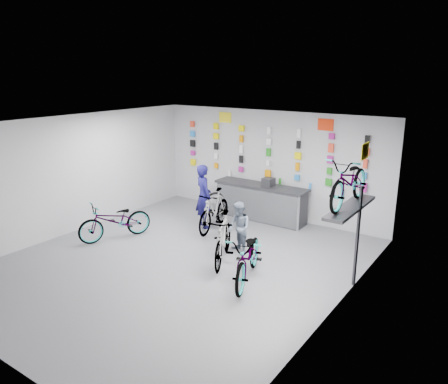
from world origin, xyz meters
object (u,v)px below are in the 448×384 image
Objects in this scene: bike_service at (214,210)px; clerk at (204,196)px; customer at (239,228)px; bike_left at (115,221)px; counter at (260,202)px; bike_center at (223,239)px; bike_right at (249,257)px.

clerk reaches higher than bike_service.
bike_service is 1.46× the size of customer.
customer is (2.98, 1.01, 0.12)m from bike_left.
bike_service is at bearing 72.63° from bike_left.
bike_service reaches higher than counter.
bike_service is at bearing 176.91° from customer.
bike_center reaches higher than counter.
customer is (0.02, 0.60, 0.06)m from bike_center.
customer is at bearing 111.18° from bike_right.
bike_left is 1.08× the size of clerk.
bike_left is at bearing 87.18° from clerk.
clerk is at bearing -123.74° from counter.
customer reaches higher than bike_left.
bike_center is 0.93× the size of bike_right.
bike_right is at bearing -18.17° from customer.
bike_left is 2.36m from clerk.
counter is at bearing 57.27° from bike_service.
bike_service is 0.48m from clerk.
customer is at bearing -179.07° from clerk.
bike_right is 1.09× the size of bike_service.
bike_left is at bearing -130.24° from customer.
bike_center is at bearing 167.51° from clerk.
counter is 4.00m from bike_left.
customer reaches higher than bike_service.
bike_left is at bearing -140.65° from bike_service.
clerk is (-0.36, 0.03, 0.32)m from bike_service.
customer is (0.80, -2.34, 0.12)m from counter.
bike_service is 1.04× the size of clerk.
counter is 2.23× the size of customer.
clerk reaches higher than bike_center.
clerk reaches higher than bike_left.
bike_right is at bearing 22.05° from bike_left.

